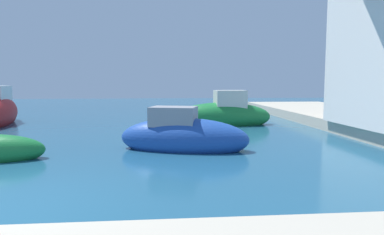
# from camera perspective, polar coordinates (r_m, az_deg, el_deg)

# --- Properties ---
(quay_promenade) EXTENTS (44.00, 32.00, 0.50)m
(quay_promenade) POSITION_cam_1_polar(r_m,az_deg,el_deg) (6.09, 8.75, -12.05)
(quay_promenade) COLOR #BCB29E
(quay_promenade) RESTS_ON ground
(moored_boat_0) EXTENTS (4.30, 2.47, 1.64)m
(moored_boat_0) POSITION_cam_1_polar(r_m,az_deg,el_deg) (10.93, -1.52, -3.08)
(moored_boat_0) COLOR #1E479E
(moored_boat_0) RESTS_ON ground
(moored_boat_4) EXTENTS (4.99, 1.84, 2.04)m
(moored_boat_4) POSITION_cam_1_polar(r_m,az_deg,el_deg) (17.28, 5.06, 0.38)
(moored_boat_4) COLOR #197233
(moored_boat_4) RESTS_ON ground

